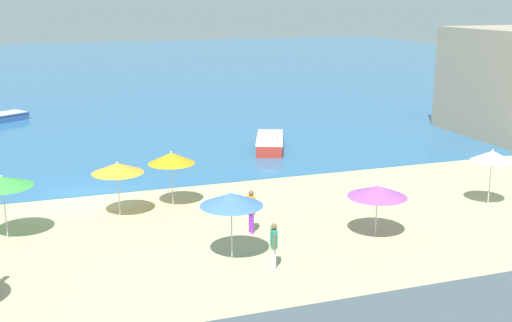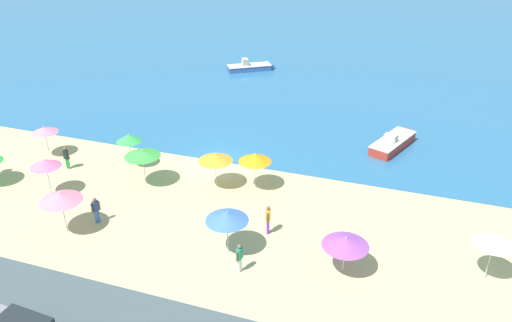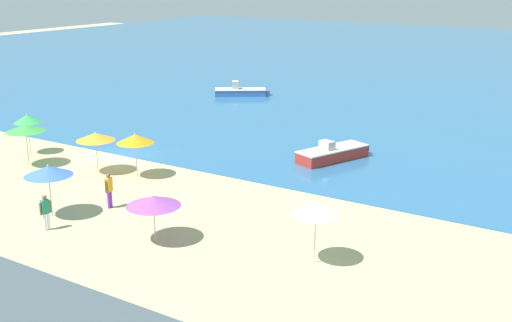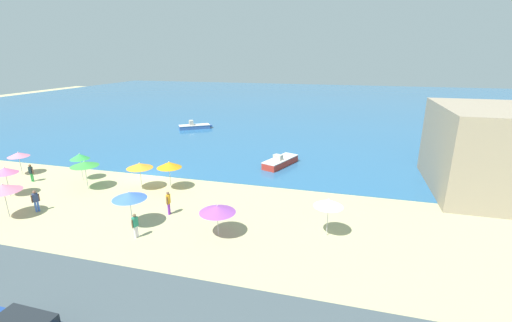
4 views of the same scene
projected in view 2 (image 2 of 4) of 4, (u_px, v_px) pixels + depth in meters
ground_plane at (218, 161)px, 36.61m from camera, size 160.00×160.00×0.00m
sea at (345, 15)px, 82.71m from camera, size 150.00×110.00×0.05m
beach_umbrella_0 at (60, 197)px, 27.84m from camera, size 2.41×2.41×2.68m
beach_umbrella_1 at (495, 240)px, 24.30m from camera, size 1.93×1.93×2.66m
beach_umbrella_2 at (227, 217)px, 26.17m from camera, size 2.31×2.31×2.62m
beach_umbrella_3 at (142, 153)px, 32.58m from camera, size 2.37×2.37×2.62m
beach_umbrella_4 at (44, 130)px, 36.52m from camera, size 1.95×1.95×2.36m
beach_umbrella_5 at (346, 242)px, 24.95m from camera, size 2.40×2.40×2.18m
beach_umbrella_6 at (215, 158)px, 32.39m from camera, size 2.26×2.26×2.48m
beach_umbrella_7 at (45, 163)px, 31.52m from camera, size 1.93×1.93×2.61m
beach_umbrella_8 at (255, 158)px, 32.17m from camera, size 2.14×2.14×2.60m
beach_umbrella_9 at (129, 138)px, 34.76m from camera, size 1.75×1.75×2.64m
bather_0 at (240, 256)px, 25.38m from camera, size 0.30×0.56×1.70m
bather_1 at (268, 218)px, 28.30m from camera, size 0.27×0.57×1.82m
bather_2 at (66, 157)px, 35.20m from camera, size 0.57×0.24×1.70m
bather_4 at (96, 209)px, 29.29m from camera, size 0.36×0.51×1.71m
skiff_nearshore at (249, 67)px, 55.65m from camera, size 5.00×3.96×1.38m
skiff_offshore at (393, 143)px, 38.31m from camera, size 3.27×5.34×1.31m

